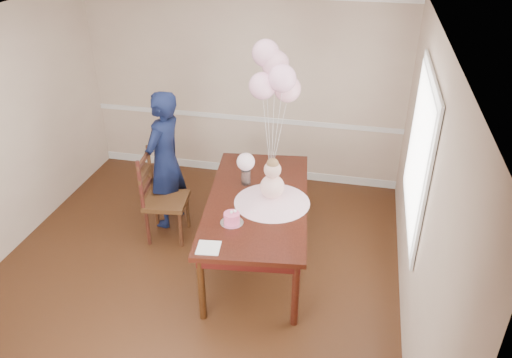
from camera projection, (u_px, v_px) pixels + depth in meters
name	position (u px, v px, depth m)	size (l,w,h in m)	color
floor	(191.00, 278.00, 5.53)	(4.50, 5.00, 0.00)	black
ceiling	(171.00, 31.00, 4.20)	(4.50, 5.00, 0.02)	white
wall_back	(243.00, 88.00, 6.99)	(4.50, 0.02, 2.70)	tan
wall_right	(422.00, 197.00, 4.44)	(0.02, 5.00, 2.70)	tan
chair_rail_trim	(244.00, 118.00, 7.20)	(4.50, 0.02, 0.07)	silver
baseboard_trim	(244.00, 169.00, 7.62)	(4.50, 0.02, 0.12)	silver
window_frame	(419.00, 152.00, 4.77)	(0.02, 1.66, 1.56)	white
window_blinds	(417.00, 152.00, 4.78)	(0.01, 1.50, 1.40)	silver
dining_table_top	(257.00, 201.00, 5.46)	(1.08, 2.16, 0.05)	black
table_apron	(257.00, 207.00, 5.50)	(0.97, 2.05, 0.11)	black
table_leg_fl	(202.00, 288.00, 4.83)	(0.08, 0.08, 0.76)	black
table_leg_fr	(295.00, 294.00, 4.76)	(0.08, 0.08, 0.76)	black
table_leg_bl	(230.00, 185.00, 6.55)	(0.08, 0.08, 0.76)	black
table_leg_br	(299.00, 189.00, 6.48)	(0.08, 0.08, 0.76)	black
baby_skirt	(272.00, 198.00, 5.36)	(0.82, 0.82, 0.11)	#F9B7CB
baby_torso	(272.00, 187.00, 5.29)	(0.26, 0.26, 0.26)	#F79CBB
baby_head	(273.00, 170.00, 5.19)	(0.18, 0.18, 0.18)	#D3A291
baby_hair	(273.00, 164.00, 5.15)	(0.13, 0.13, 0.13)	brown
cake_platter	(232.00, 223.00, 5.04)	(0.24, 0.24, 0.01)	silver
birthday_cake	(232.00, 218.00, 5.01)	(0.16, 0.16, 0.11)	#EF4B80
cake_flower_a	(232.00, 212.00, 4.97)	(0.03, 0.03, 0.03)	white
cake_flower_b	(235.00, 211.00, 4.99)	(0.03, 0.03, 0.03)	white
rose_vase_near	(246.00, 177.00, 5.69)	(0.11, 0.11, 0.17)	white
roses_near	(246.00, 162.00, 5.60)	(0.21, 0.21, 0.21)	white
napkin	(209.00, 248.00, 4.67)	(0.22, 0.22, 0.01)	white
balloon_weight	(271.00, 172.00, 5.94)	(0.04, 0.04, 0.02)	silver
balloon_a	(263.00, 86.00, 5.43)	(0.30, 0.30, 0.30)	#FFB4D3
balloon_b	(282.00, 78.00, 5.31)	(0.30, 0.30, 0.30)	#FFB4DA
balloon_c	(275.00, 64.00, 5.40)	(0.30, 0.30, 0.30)	#DC9CAE
balloon_d	(266.00, 53.00, 5.38)	(0.30, 0.30, 0.30)	#E2A0B9
balloon_e	(287.00, 89.00, 5.50)	(0.30, 0.30, 0.30)	#FFB4CA
balloon_ribbon_a	(267.00, 138.00, 5.72)	(0.00, 0.00, 0.91)	white
balloon_ribbon_b	(276.00, 135.00, 5.67)	(0.00, 0.00, 1.02)	white
balloon_ribbon_c	(273.00, 127.00, 5.71)	(0.00, 0.00, 1.12)	white
balloon_ribbon_d	(268.00, 122.00, 5.70)	(0.00, 0.00, 1.23)	white
balloon_ribbon_e	(279.00, 139.00, 5.76)	(0.00, 0.00, 0.85)	white
dining_chair_seat	(166.00, 201.00, 5.99)	(0.49, 0.49, 0.06)	#3E2311
chair_leg_fl	(148.00, 228.00, 5.96)	(0.04, 0.04, 0.48)	#33140E
chair_leg_fr	(181.00, 229.00, 5.93)	(0.04, 0.04, 0.48)	#361A0E
chair_leg_bl	(157.00, 209.00, 6.30)	(0.04, 0.04, 0.48)	#3B1E10
chair_leg_br	(188.00, 211.00, 6.27)	(0.04, 0.04, 0.48)	#311B0D
chair_back_post_l	(140.00, 185.00, 5.67)	(0.04, 0.04, 0.62)	#38130F
chair_back_post_r	(150.00, 169.00, 6.02)	(0.04, 0.04, 0.62)	#3D2110
chair_slat_low	(147.00, 187.00, 5.91)	(0.03, 0.44, 0.06)	black
chair_slat_mid	(145.00, 174.00, 5.82)	(0.03, 0.44, 0.06)	#361E0E
chair_slat_top	(143.00, 160.00, 5.74)	(0.03, 0.44, 0.06)	#3B1C10
woman	(165.00, 160.00, 6.09)	(0.64, 0.43, 1.76)	#0E1533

